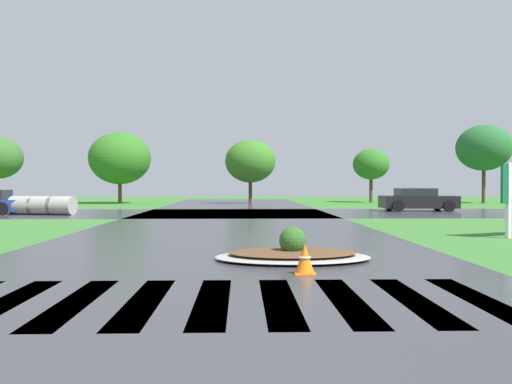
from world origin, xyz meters
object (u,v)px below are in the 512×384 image
drainage_pipe_stack (42,205)px  traffic_cone (305,260)px  car_silver_hatch (418,200)px  median_island (293,253)px

drainage_pipe_stack → traffic_cone: 20.77m
drainage_pipe_stack → traffic_cone: drainage_pipe_stack is taller
car_silver_hatch → drainage_pipe_stack: car_silver_hatch is taller
drainage_pipe_stack → car_silver_hatch: bearing=9.0°
car_silver_hatch → traffic_cone: 22.62m
car_silver_hatch → median_island: bearing=-114.4°
car_silver_hatch → traffic_cone: (-8.95, -20.77, -0.37)m
car_silver_hatch → traffic_cone: bearing=-112.5°
median_island → drainage_pipe_stack: 19.31m
car_silver_hatch → drainage_pipe_stack: (-19.99, -3.17, -0.15)m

